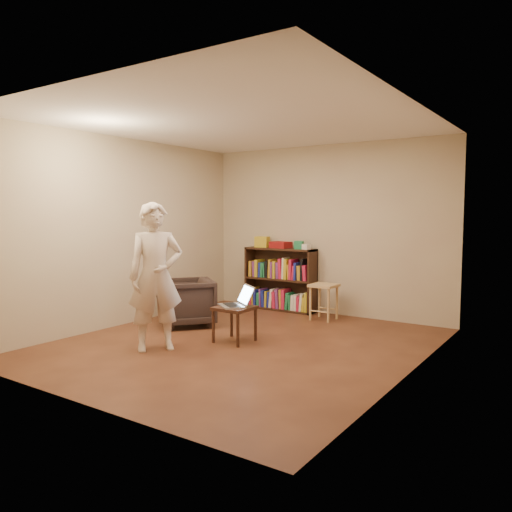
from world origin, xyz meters
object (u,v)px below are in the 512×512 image
Objects in this scene: bookshelf at (281,283)px; person at (156,277)px; laptop at (237,302)px; armchair at (187,302)px; side_table at (234,312)px; stool at (324,291)px.

person reaches higher than bookshelf.
laptop is (0.60, -2.01, 0.05)m from bookshelf.
bookshelf is at bearing 142.54° from laptop.
armchair is 0.43× the size of person.
person is (-0.55, -0.81, 0.35)m from laptop.
side_table is at bearing -79.23° from laptop.
person is (0.54, -1.12, 0.52)m from armchair.
laptop is at bearing 64.80° from side_table.
stool is 1.99m from armchair.
person is (-0.88, -2.51, 0.42)m from stool.
side_table is 0.84× the size of laptop.
bookshelf is 2.85m from person.
person reaches higher than laptop.
side_table is 0.13m from laptop.
armchair is at bearing 162.40° from side_table.
person is at bearing -124.39° from side_table.
person reaches higher than side_table.
person reaches higher than armchair.
side_table is (1.07, -0.34, 0.03)m from armchair.
side_table is (-0.34, -1.73, -0.07)m from stool.
bookshelf is at bearing 113.83° from armchair.
bookshelf reaches higher than laptop.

